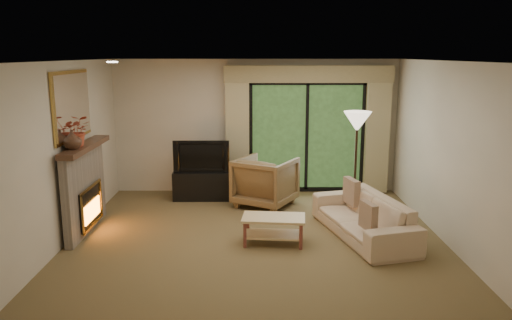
{
  "coord_description": "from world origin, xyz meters",
  "views": [
    {
      "loc": [
        -0.03,
        -7.18,
        2.7
      ],
      "look_at": [
        0.0,
        0.3,
        1.1
      ],
      "focal_mm": 35.0,
      "sensor_mm": 36.0,
      "label": 1
    }
  ],
  "objects_px": {
    "coffee_table": "(274,230)",
    "media_console": "(202,185)",
    "sofa": "(363,217)",
    "armchair": "(265,182)"
  },
  "relations": [
    {
      "from": "media_console",
      "to": "armchair",
      "type": "bearing_deg",
      "value": -20.75
    },
    {
      "from": "media_console",
      "to": "sofa",
      "type": "distance_m",
      "value": 3.3
    },
    {
      "from": "armchair",
      "to": "sofa",
      "type": "distance_m",
      "value": 2.13
    },
    {
      "from": "coffee_table",
      "to": "sofa",
      "type": "bearing_deg",
      "value": 17.22
    },
    {
      "from": "sofa",
      "to": "coffee_table",
      "type": "xyz_separation_m",
      "value": [
        -1.36,
        -0.28,
        -0.1
      ]
    },
    {
      "from": "media_console",
      "to": "coffee_table",
      "type": "xyz_separation_m",
      "value": [
        1.26,
        -2.29,
        -0.07
      ]
    },
    {
      "from": "media_console",
      "to": "armchair",
      "type": "distance_m",
      "value": 1.27
    },
    {
      "from": "coffee_table",
      "to": "media_console",
      "type": "bearing_deg",
      "value": 124.13
    },
    {
      "from": "media_console",
      "to": "sofa",
      "type": "height_order",
      "value": "sofa"
    },
    {
      "from": "armchair",
      "to": "media_console",
      "type": "bearing_deg",
      "value": 8.35
    }
  ]
}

